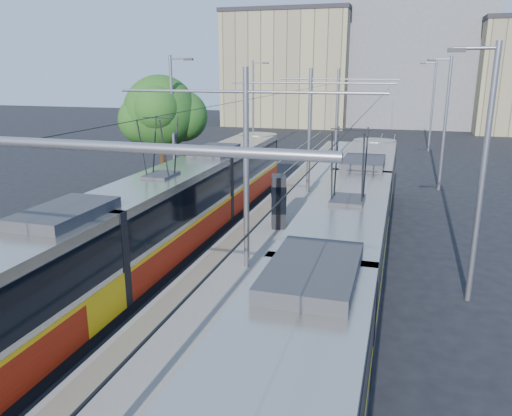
% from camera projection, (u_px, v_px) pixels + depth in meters
% --- Properties ---
extents(ground, '(160.00, 160.00, 0.00)m').
position_uv_depth(ground, '(137.00, 414.00, 10.80)').
color(ground, black).
rests_on(ground, ground).
extents(platform, '(4.00, 50.00, 0.30)m').
position_uv_depth(platform, '(297.00, 207.00, 26.48)').
color(platform, gray).
rests_on(platform, ground).
extents(tactile_strip_left, '(0.70, 50.00, 0.01)m').
position_uv_depth(tactile_strip_left, '(271.00, 203.00, 26.83)').
color(tactile_strip_left, gray).
rests_on(tactile_strip_left, platform).
extents(tactile_strip_right, '(0.70, 50.00, 0.01)m').
position_uv_depth(tactile_strip_right, '(324.00, 207.00, 26.05)').
color(tactile_strip_right, gray).
rests_on(tactile_strip_right, platform).
extents(rails, '(8.71, 70.00, 0.03)m').
position_uv_depth(rails, '(297.00, 210.00, 26.52)').
color(rails, gray).
rests_on(rails, ground).
extents(tram_left, '(2.43, 28.60, 5.50)m').
position_uv_depth(tram_left, '(163.00, 217.00, 19.31)').
color(tram_left, black).
rests_on(tram_left, ground).
extents(tram_right, '(2.43, 30.47, 5.50)m').
position_uv_depth(tram_right, '(345.00, 245.00, 15.71)').
color(tram_right, black).
rests_on(tram_right, ground).
extents(catenary, '(9.20, 70.00, 7.00)m').
position_uv_depth(catenary, '(286.00, 131.00, 22.68)').
color(catenary, slate).
rests_on(catenary, platform).
extents(street_lamps, '(15.18, 38.22, 8.00)m').
position_uv_depth(street_lamps, '(313.00, 123.00, 29.10)').
color(street_lamps, slate).
rests_on(street_lamps, ground).
extents(shelter, '(0.92, 1.21, 2.36)m').
position_uv_depth(shelter, '(279.00, 200.00, 22.44)').
color(shelter, black).
rests_on(shelter, platform).
extents(tree, '(4.78, 4.42, 6.95)m').
position_uv_depth(tree, '(166.00, 113.00, 29.77)').
color(tree, '#382314').
rests_on(tree, ground).
extents(building_left, '(16.32, 12.24, 14.66)m').
position_uv_depth(building_left, '(290.00, 69.00, 67.03)').
color(building_left, '#958C65').
rests_on(building_left, ground).
extents(building_centre, '(18.36, 14.28, 17.22)m').
position_uv_depth(building_centre, '(415.00, 59.00, 66.07)').
color(building_centre, slate).
rests_on(building_centre, ground).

